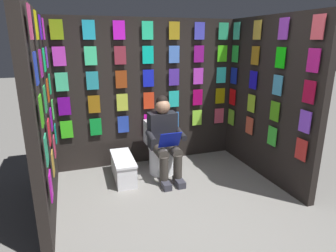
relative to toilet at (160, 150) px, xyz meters
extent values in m
plane|color=gray|center=(0.06, 1.56, -0.33)|extent=(30.00, 30.00, 0.00)
cube|color=black|center=(0.06, -0.47, 0.80)|extent=(2.98, 0.10, 2.26)
cube|color=green|center=(1.31, -0.39, 0.35)|extent=(0.17, 0.01, 0.26)
cube|color=#0D8F2F|center=(0.90, -0.39, 0.35)|extent=(0.17, 0.01, 0.26)
cube|color=#2441B2|center=(0.48, -0.39, 0.35)|extent=(0.17, 0.01, 0.26)
cube|color=#EE16BD|center=(0.06, -0.39, 0.35)|extent=(0.17, 0.01, 0.26)
cube|color=#357BD4|center=(-0.36, -0.39, 0.35)|extent=(0.17, 0.01, 0.26)
cube|color=#9FEF3E|center=(-0.78, -0.39, 0.35)|extent=(0.17, 0.01, 0.26)
cube|color=#CF4462|center=(-1.19, -0.39, 0.35)|extent=(0.17, 0.01, 0.26)
cube|color=#6A0B91|center=(1.31, -0.39, 0.70)|extent=(0.17, 0.01, 0.26)
cube|color=#926010|center=(0.90, -0.39, 0.70)|extent=(0.17, 0.01, 0.26)
cube|color=#BFD03E|center=(0.48, -0.39, 0.70)|extent=(0.17, 0.01, 0.26)
cube|color=red|center=(0.06, -0.39, 0.70)|extent=(0.17, 0.01, 0.26)
cube|color=#24CBC1|center=(-0.36, -0.39, 0.70)|extent=(0.17, 0.01, 0.26)
cube|color=#AD095D|center=(-0.78, -0.39, 0.70)|extent=(0.17, 0.01, 0.26)
cube|color=#9B940A|center=(-1.19, -0.39, 0.70)|extent=(0.17, 0.01, 0.26)
cube|color=#46CB94|center=(1.31, -0.39, 1.05)|extent=(0.17, 0.01, 0.26)
cube|color=teal|center=(0.90, -0.39, 1.05)|extent=(0.17, 0.01, 0.26)
cube|color=#933813|center=(0.48, -0.39, 1.05)|extent=(0.17, 0.01, 0.26)
cube|color=#1520D6|center=(0.06, -0.39, 1.05)|extent=(0.17, 0.01, 0.26)
cube|color=#502DAE|center=(-0.36, -0.39, 1.05)|extent=(0.17, 0.01, 0.26)
cube|color=#C73BD4|center=(-0.78, -0.39, 1.05)|extent=(0.17, 0.01, 0.26)
cube|color=#37F0DF|center=(-1.19, -0.39, 1.05)|extent=(0.17, 0.01, 0.26)
cube|color=#CD3AC3|center=(1.31, -0.39, 1.40)|extent=(0.17, 0.01, 0.26)
cube|color=#40E998|center=(0.90, -0.39, 1.40)|extent=(0.17, 0.01, 0.26)
cube|color=maroon|center=(0.48, -0.39, 1.40)|extent=(0.17, 0.01, 0.26)
cube|color=#0BD0B4|center=(0.06, -0.39, 1.40)|extent=(0.17, 0.01, 0.26)
cube|color=#4D7FE4|center=(-0.36, -0.39, 1.40)|extent=(0.17, 0.01, 0.26)
cube|color=#8E158A|center=(-0.78, -0.39, 1.40)|extent=(0.17, 0.01, 0.26)
cube|color=#4DE11B|center=(-1.19, -0.39, 1.40)|extent=(0.17, 0.01, 0.26)
cube|color=#7CA514|center=(1.31, -0.39, 1.75)|extent=(0.17, 0.01, 0.26)
cube|color=#21B6D7|center=(0.90, -0.39, 1.75)|extent=(0.17, 0.01, 0.26)
cube|color=#DF18E6|center=(0.48, -0.39, 1.75)|extent=(0.17, 0.01, 0.26)
cube|color=#27E89C|center=(0.06, -0.39, 1.75)|extent=(0.17, 0.01, 0.26)
cube|color=#B3911B|center=(-0.36, -0.39, 1.75)|extent=(0.17, 0.01, 0.26)
cube|color=#4849DB|center=(-0.78, -0.39, 1.75)|extent=(0.17, 0.01, 0.26)
cube|color=#2CA670|center=(-1.19, -0.39, 1.75)|extent=(0.17, 0.01, 0.26)
cube|color=black|center=(-1.43, 0.57, 0.80)|extent=(0.10, 1.99, 2.26)
cube|color=#67B129|center=(-1.34, -0.24, 0.35)|extent=(0.01, 0.17, 0.26)
cube|color=#C14E35|center=(-1.34, 0.30, 0.35)|extent=(0.01, 0.17, 0.26)
cube|color=green|center=(-1.34, 0.84, 0.35)|extent=(0.01, 0.17, 0.26)
cube|color=red|center=(-1.34, 1.38, 0.35)|extent=(0.01, 0.17, 0.26)
cube|color=red|center=(-1.34, -0.24, 0.70)|extent=(0.01, 0.17, 0.26)
cube|color=#93C327|center=(-1.34, 0.30, 0.70)|extent=(0.01, 0.17, 0.26)
cube|color=#469916|center=(-1.34, 0.84, 0.70)|extent=(0.01, 0.17, 0.26)
cube|color=#8142DE|center=(-1.34, 1.38, 0.70)|extent=(0.01, 0.17, 0.26)
cube|color=#131F98|center=(-1.34, -0.24, 1.05)|extent=(0.01, 0.17, 0.26)
cube|color=#1511B5|center=(-1.34, 0.30, 1.05)|extent=(0.01, 0.17, 0.26)
cube|color=#3E94BA|center=(-1.34, 0.84, 1.05)|extent=(0.01, 0.17, 0.26)
cube|color=#A40D31|center=(-1.34, 1.38, 1.05)|extent=(0.01, 0.17, 0.26)
cube|color=green|center=(-1.34, -0.24, 1.40)|extent=(0.01, 0.17, 0.26)
cube|color=#986F15|center=(-1.34, 0.30, 1.40)|extent=(0.01, 0.17, 0.26)
cube|color=#11CE0D|center=(-1.34, 0.84, 1.40)|extent=(0.01, 0.17, 0.26)
cube|color=#B9197A|center=(-1.34, 1.38, 1.40)|extent=(0.01, 0.17, 0.26)
cube|color=#43C5A1|center=(-1.34, -0.24, 1.75)|extent=(0.01, 0.17, 0.26)
cube|color=gold|center=(-1.34, 0.30, 1.75)|extent=(0.01, 0.17, 0.26)
cube|color=purple|center=(-1.34, 0.84, 1.75)|extent=(0.01, 0.17, 0.26)
cube|color=#E34C5A|center=(-1.34, 1.38, 1.75)|extent=(0.01, 0.17, 0.26)
cube|color=black|center=(1.55, 0.57, 0.80)|extent=(0.10, 1.99, 2.26)
cube|color=#BA12AD|center=(1.46, 1.38, 0.35)|extent=(0.01, 0.17, 0.26)
cube|color=#B58C33|center=(1.46, 0.84, 0.35)|extent=(0.01, 0.17, 0.26)
cube|color=#C73257|center=(1.46, 0.30, 0.35)|extent=(0.01, 0.17, 0.26)
cube|color=#0C9683|center=(1.46, -0.24, 0.35)|extent=(0.01, 0.17, 0.26)
cube|color=#2AA06F|center=(1.46, 1.38, 0.70)|extent=(0.01, 0.17, 0.26)
cube|color=red|center=(1.46, 0.84, 0.70)|extent=(0.01, 0.17, 0.26)
cube|color=purple|center=(1.46, 0.30, 0.70)|extent=(0.01, 0.17, 0.26)
cube|color=#46DF56|center=(1.46, -0.24, 0.70)|extent=(0.01, 0.17, 0.26)
cube|color=green|center=(1.46, 1.38, 1.05)|extent=(0.01, 0.17, 0.26)
cube|color=green|center=(1.46, 0.84, 1.05)|extent=(0.01, 0.17, 0.26)
cube|color=#BC4511|center=(1.46, 0.30, 1.05)|extent=(0.01, 0.17, 0.26)
cube|color=#15B965|center=(1.46, -0.24, 1.05)|extent=(0.01, 0.17, 0.26)
cube|color=#2138B4|center=(1.46, 1.38, 1.40)|extent=(0.01, 0.17, 0.26)
cube|color=#991E8E|center=(1.46, 0.84, 1.40)|extent=(0.01, 0.17, 0.26)
cube|color=#0DD369|center=(1.46, 0.30, 1.40)|extent=(0.01, 0.17, 0.26)
cube|color=#7438D7|center=(1.46, -0.24, 1.40)|extent=(0.01, 0.17, 0.26)
cube|color=#C33971|center=(1.46, 1.38, 1.75)|extent=(0.01, 0.17, 0.26)
cube|color=#D0C812|center=(1.46, 0.84, 1.75)|extent=(0.01, 0.17, 0.26)
cube|color=#5214E6|center=(1.46, 0.30, 1.75)|extent=(0.01, 0.17, 0.26)
cube|color=#EA2BE4|center=(1.46, -0.24, 1.75)|extent=(0.01, 0.17, 0.26)
cylinder|color=white|center=(0.00, 0.08, -0.13)|extent=(0.38, 0.38, 0.40)
cylinder|color=white|center=(0.00, 0.08, 0.09)|extent=(0.41, 0.41, 0.02)
cube|color=white|center=(0.00, -0.18, 0.25)|extent=(0.38, 0.18, 0.36)
cylinder|color=white|center=(0.00, -0.09, 0.25)|extent=(0.39, 0.07, 0.39)
cube|color=black|center=(0.00, 0.11, 0.36)|extent=(0.40, 0.22, 0.52)
sphere|color=tan|center=(0.00, 0.14, 0.71)|extent=(0.21, 0.21, 0.21)
sphere|color=black|center=(0.00, 0.11, 0.78)|extent=(0.17, 0.17, 0.17)
cylinder|color=#38332D|center=(-0.10, 0.31, 0.11)|extent=(0.15, 0.40, 0.15)
cylinder|color=#38332D|center=(0.10, 0.31, 0.11)|extent=(0.15, 0.40, 0.15)
cylinder|color=#38332D|center=(-0.10, 0.49, -0.11)|extent=(0.12, 0.12, 0.42)
cylinder|color=#38332D|center=(0.10, 0.49, -0.11)|extent=(0.12, 0.12, 0.42)
cube|color=#33333D|center=(-0.10, 0.55, -0.28)|extent=(0.11, 0.26, 0.09)
cube|color=#33333D|center=(0.10, 0.55, -0.28)|extent=(0.11, 0.26, 0.09)
cylinder|color=black|center=(-0.22, 0.29, 0.33)|extent=(0.08, 0.31, 0.13)
cylinder|color=black|center=(0.22, 0.29, 0.33)|extent=(0.08, 0.31, 0.13)
cube|color=#0B19A8|center=(0.00, 0.45, 0.32)|extent=(0.30, 0.13, 0.23)
cube|color=silver|center=(0.59, 0.11, -0.17)|extent=(0.29, 0.72, 0.31)
cube|color=white|center=(0.59, 0.11, 0.00)|extent=(0.30, 0.75, 0.03)
camera|label=1|loc=(1.23, 3.97, 1.62)|focal=31.27mm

